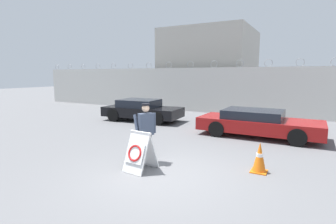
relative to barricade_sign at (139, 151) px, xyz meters
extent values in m
plane|color=slate|center=(0.74, -0.04, -0.52)|extent=(90.00, 90.00, 0.00)
cube|color=silver|center=(0.74, 11.11, 0.97)|extent=(36.00, 0.30, 2.97)
torus|color=gray|center=(-16.86, 11.11, 2.67)|extent=(0.47, 0.03, 0.47)
torus|color=gray|center=(-15.19, 11.11, 2.67)|extent=(0.47, 0.03, 0.47)
torus|color=gray|center=(-13.51, 11.11, 2.67)|extent=(0.47, 0.03, 0.47)
torus|color=gray|center=(-11.84, 11.11, 2.67)|extent=(0.47, 0.03, 0.47)
torus|color=gray|center=(-10.16, 11.11, 2.67)|extent=(0.47, 0.03, 0.47)
torus|color=gray|center=(-8.48, 11.11, 2.67)|extent=(0.47, 0.03, 0.47)
torus|color=gray|center=(-6.81, 11.11, 2.67)|extent=(0.47, 0.03, 0.47)
torus|color=gray|center=(-5.13, 11.11, 2.67)|extent=(0.47, 0.03, 0.47)
torus|color=gray|center=(-3.45, 11.11, 2.67)|extent=(0.47, 0.03, 0.47)
torus|color=gray|center=(-1.78, 11.11, 2.67)|extent=(0.47, 0.03, 0.47)
torus|color=gray|center=(-0.10, 11.11, 2.67)|extent=(0.47, 0.03, 0.47)
torus|color=gray|center=(1.57, 11.11, 2.67)|extent=(0.47, 0.03, 0.47)
torus|color=gray|center=(3.25, 11.11, 2.67)|extent=(0.47, 0.03, 0.47)
torus|color=gray|center=(4.93, 11.11, 2.67)|extent=(0.47, 0.03, 0.47)
cube|color=#B2ADA3|center=(-3.72, 15.78, 2.54)|extent=(6.77, 6.60, 6.11)
cube|color=white|center=(-0.01, -0.13, -0.02)|extent=(0.68, 0.48, 1.01)
cube|color=white|center=(0.03, 0.25, -0.02)|extent=(0.68, 0.48, 1.01)
cube|color=white|center=(0.01, 0.06, 0.50)|extent=(0.68, 0.13, 0.05)
cube|color=white|center=(-0.02, -0.17, 0.00)|extent=(0.56, 0.27, 0.51)
torus|color=red|center=(-0.02, -0.18, 0.00)|extent=(0.45, 0.25, 0.42)
cylinder|color=black|center=(-0.18, 0.76, -0.12)|extent=(0.15, 0.15, 0.81)
cylinder|color=black|center=(-0.29, 0.61, -0.12)|extent=(0.15, 0.15, 0.81)
cube|color=#384256|center=(-0.24, 0.68, 0.60)|extent=(0.43, 0.47, 0.62)
sphere|color=#DBB293|center=(-0.24, 0.68, 1.06)|extent=(0.22, 0.22, 0.22)
cylinder|color=#384256|center=(-0.08, 0.89, 0.61)|extent=(0.09, 0.09, 0.59)
cylinder|color=#384256|center=(-0.47, 0.53, 0.58)|extent=(0.32, 0.27, 0.57)
cylinder|color=black|center=(-0.24, 0.68, 1.17)|extent=(0.23, 0.23, 0.05)
cube|color=orange|center=(2.81, 1.39, -0.51)|extent=(0.41, 0.41, 0.03)
cone|color=orange|center=(2.81, 1.39, -0.10)|extent=(0.35, 0.35, 0.77)
cylinder|color=white|center=(2.81, 1.39, -0.07)|extent=(0.17, 0.17, 0.11)
cylinder|color=black|center=(-2.92, 7.28, -0.17)|extent=(0.72, 0.25, 0.71)
cylinder|color=black|center=(-2.78, 5.56, -0.17)|extent=(0.72, 0.25, 0.71)
cylinder|color=black|center=(-5.55, 7.08, -0.17)|extent=(0.72, 0.25, 0.71)
cylinder|color=black|center=(-5.41, 5.36, -0.17)|extent=(0.72, 0.25, 0.71)
cube|color=black|center=(-4.17, 6.32, -0.02)|extent=(4.38, 2.16, 0.51)
cube|color=black|center=(-4.38, 6.30, 0.44)|extent=(2.16, 1.80, 0.41)
cylinder|color=black|center=(3.58, 6.37, -0.20)|extent=(0.65, 0.21, 0.65)
cylinder|color=black|center=(3.56, 4.59, -0.20)|extent=(0.65, 0.21, 0.65)
cylinder|color=black|center=(0.62, 6.40, -0.20)|extent=(0.65, 0.21, 0.65)
cylinder|color=black|center=(0.60, 4.63, -0.20)|extent=(0.65, 0.21, 0.65)
cube|color=maroon|center=(2.09, 5.50, -0.04)|extent=(4.80, 1.94, 0.51)
cube|color=black|center=(1.85, 5.50, 0.40)|extent=(2.31, 1.73, 0.36)
camera|label=1|loc=(3.85, -5.51, 2.01)|focal=28.00mm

